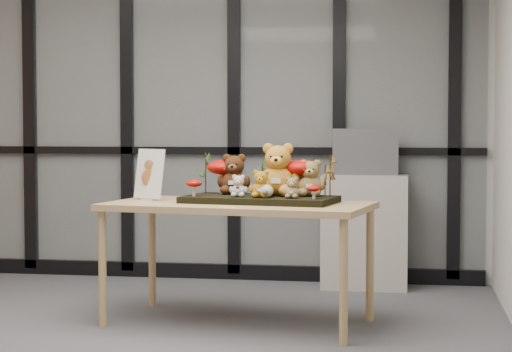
% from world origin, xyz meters
% --- Properties ---
extents(floor, '(5.00, 5.00, 0.00)m').
position_xyz_m(floor, '(0.00, 0.00, 0.00)').
color(floor, '#57565B').
rests_on(floor, ground).
extents(room_shell, '(5.00, 5.00, 5.00)m').
position_xyz_m(room_shell, '(0.00, 0.00, 1.68)').
color(room_shell, beige).
rests_on(room_shell, floor).
extents(glass_partition, '(4.90, 0.06, 2.78)m').
position_xyz_m(glass_partition, '(-0.00, 2.47, 1.42)').
color(glass_partition, '#2D383F').
rests_on(glass_partition, floor).
extents(display_table, '(1.74, 1.07, 0.77)m').
position_xyz_m(display_table, '(0.80, 0.78, 0.70)').
color(display_table, tan).
rests_on(display_table, floor).
extents(diorama_tray, '(1.00, 0.62, 0.04)m').
position_xyz_m(diorama_tray, '(0.93, 0.82, 0.79)').
color(diorama_tray, black).
rests_on(diorama_tray, display_table).
extents(bear_pooh_yellow, '(0.32, 0.30, 0.37)m').
position_xyz_m(bear_pooh_yellow, '(1.04, 0.87, 0.99)').
color(bear_pooh_yellow, '#C48326').
rests_on(bear_pooh_yellow, diorama_tray).
extents(bear_brown_medium, '(0.25, 0.23, 0.29)m').
position_xyz_m(bear_brown_medium, '(0.74, 0.98, 0.95)').
color(bear_brown_medium, '#3F200E').
rests_on(bear_brown_medium, diorama_tray).
extents(bear_tan_back, '(0.22, 0.20, 0.25)m').
position_xyz_m(bear_tan_back, '(1.24, 0.87, 0.93)').
color(bear_tan_back, olive).
rests_on(bear_tan_back, diorama_tray).
extents(bear_small_yellow, '(0.16, 0.15, 0.19)m').
position_xyz_m(bear_small_yellow, '(0.96, 0.70, 0.90)').
color(bear_small_yellow, '#B57918').
rests_on(bear_small_yellow, diorama_tray).
extents(bear_white_bow, '(0.13, 0.12, 0.15)m').
position_xyz_m(bear_white_bow, '(0.81, 0.74, 0.88)').
color(bear_white_bow, beige).
rests_on(bear_white_bow, diorama_tray).
extents(bear_beige_small, '(0.12, 0.12, 0.14)m').
position_xyz_m(bear_beige_small, '(1.15, 0.68, 0.88)').
color(bear_beige_small, olive).
rests_on(bear_beige_small, diorama_tray).
extents(plush_cream_hedgehog, '(0.08, 0.07, 0.09)m').
position_xyz_m(plush_cream_hedgehog, '(0.99, 0.69, 0.85)').
color(plush_cream_hedgehog, beige).
rests_on(plush_cream_hedgehog, diorama_tray).
extents(mushroom_back_left, '(0.22, 0.22, 0.24)m').
position_xyz_m(mushroom_back_left, '(0.65, 1.04, 0.93)').
color(mushroom_back_left, '#A40A05').
rests_on(mushroom_back_left, diorama_tray).
extents(mushroom_back_right, '(0.23, 0.23, 0.25)m').
position_xyz_m(mushroom_back_right, '(1.18, 0.92, 0.93)').
color(mushroom_back_right, '#A40A05').
rests_on(mushroom_back_right, diorama_tray).
extents(mushroom_front_left, '(0.10, 0.10, 0.11)m').
position_xyz_m(mushroom_front_left, '(0.52, 0.77, 0.86)').
color(mushroom_front_left, '#A40A05').
rests_on(mushroom_front_left, diorama_tray).
extents(mushroom_front_right, '(0.08, 0.08, 0.09)m').
position_xyz_m(mushroom_front_right, '(1.29, 0.65, 0.85)').
color(mushroom_front_right, '#A40A05').
rests_on(mushroom_front_right, diorama_tray).
extents(sprig_green_far_left, '(0.05, 0.05, 0.27)m').
position_xyz_m(sprig_green_far_left, '(0.54, 1.01, 0.94)').
color(sprig_green_far_left, '#153A0D').
rests_on(sprig_green_far_left, diorama_tray).
extents(sprig_green_mid_left, '(0.05, 0.05, 0.25)m').
position_xyz_m(sprig_green_mid_left, '(0.70, 1.03, 0.93)').
color(sprig_green_mid_left, '#153A0D').
rests_on(sprig_green_mid_left, diorama_tray).
extents(sprig_dry_far_right, '(0.05, 0.05, 0.26)m').
position_xyz_m(sprig_dry_far_right, '(1.37, 0.85, 0.94)').
color(sprig_dry_far_right, brown).
rests_on(sprig_dry_far_right, diorama_tray).
extents(sprig_dry_mid_right, '(0.05, 0.05, 0.20)m').
position_xyz_m(sprig_dry_mid_right, '(1.35, 0.73, 0.91)').
color(sprig_dry_mid_right, brown).
rests_on(sprig_dry_mid_right, diorama_tray).
extents(sprig_green_centre, '(0.05, 0.05, 0.22)m').
position_xyz_m(sprig_green_centre, '(0.92, 1.01, 0.91)').
color(sprig_green_centre, '#153A0D').
rests_on(sprig_green_centre, diorama_tray).
extents(sign_holder, '(0.23, 0.16, 0.33)m').
position_xyz_m(sign_holder, '(0.19, 0.90, 0.92)').
color(sign_holder, silver).
rests_on(sign_holder, display_table).
extents(label_card, '(0.09, 0.03, 0.00)m').
position_xyz_m(label_card, '(0.80, 0.45, 0.77)').
color(label_card, white).
rests_on(label_card, display_table).
extents(cabinet, '(0.65, 0.38, 0.87)m').
position_xyz_m(cabinet, '(1.52, 2.24, 0.44)').
color(cabinet, '#A59C93').
rests_on(cabinet, floor).
extents(monitor, '(0.50, 0.05, 0.36)m').
position_xyz_m(monitor, '(1.52, 2.26, 1.05)').
color(monitor, '#515459').
rests_on(monitor, cabinet).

